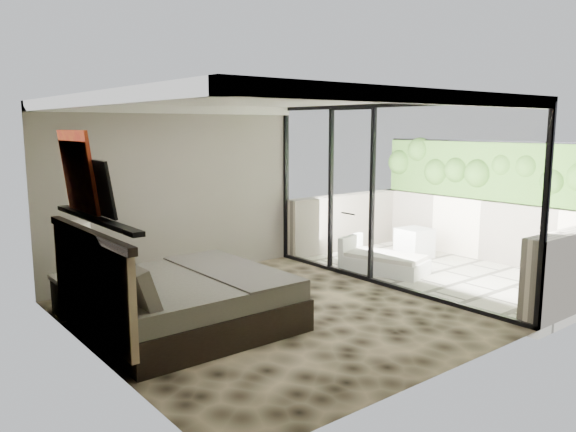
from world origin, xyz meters
TOP-DOWN VIEW (x-y plane):
  - floor at (0.00, 0.00)m, footprint 5.00×5.00m
  - ceiling at (0.00, 0.00)m, footprint 4.50×5.00m
  - back_wall at (0.00, 2.49)m, footprint 4.50×0.02m
  - left_wall at (-2.24, 0.00)m, footprint 0.02×5.00m
  - glass_wall at (2.25, 0.00)m, footprint 0.08×5.00m
  - terrace_slab at (3.75, 0.00)m, footprint 3.00×5.00m
  - parapet_far at (5.10, 0.00)m, footprint 0.30×5.00m
  - foliage_hedge at (5.10, 0.00)m, footprint 0.36×4.60m
  - picture_ledge at (-2.18, 0.10)m, footprint 0.12×2.20m
  - bed at (-1.15, 0.29)m, footprint 2.34×2.26m
  - nightstand at (-1.95, 1.68)m, footprint 0.55×0.55m
  - table_lamp at (-1.90, 1.67)m, footprint 0.39×0.39m
  - abstract_canvas at (-2.19, 0.53)m, footprint 0.13×0.90m
  - framed_print at (-2.14, -0.03)m, footprint 0.11×0.50m
  - ottoman at (4.14, 0.95)m, footprint 0.59×0.59m
  - lounger at (2.87, 0.62)m, footprint 1.05×1.55m

SIDE VIEW (x-z plane):
  - terrace_slab at x=3.75m, z-range -0.12..0.00m
  - floor at x=0.00m, z-range 0.00..0.00m
  - lounger at x=2.87m, z-range -0.11..0.45m
  - nightstand at x=-1.95m, z-range 0.00..0.52m
  - ottoman at x=4.14m, z-range 0.00..0.56m
  - bed at x=-1.15m, z-range -0.27..1.03m
  - parapet_far at x=5.10m, z-range 0.00..1.10m
  - table_lamp at x=-1.90m, z-range 0.62..1.32m
  - back_wall at x=0.00m, z-range 0.00..2.80m
  - left_wall at x=-2.24m, z-range 0.00..2.80m
  - glass_wall at x=2.25m, z-range 0.00..2.80m
  - picture_ledge at x=-2.18m, z-range 1.48..1.52m
  - foliage_hedge at x=5.10m, z-range 1.10..2.20m
  - framed_print at x=-2.14m, z-range 1.53..2.12m
  - abstract_canvas at x=-2.19m, z-range 1.53..2.42m
  - ceiling at x=0.00m, z-range 2.78..2.80m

